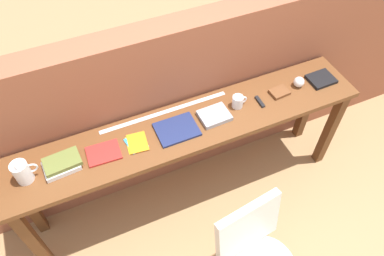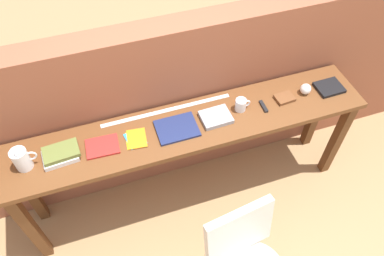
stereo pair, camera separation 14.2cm
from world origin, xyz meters
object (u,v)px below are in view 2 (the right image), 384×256
(pamphlet_pile_colourful, at_px, (136,139))
(sports_ball_small, at_px, (306,89))
(leather_journal_brown, at_px, (285,98))
(pitcher_white, at_px, (22,159))
(mug, at_px, (241,105))
(book_open_centre, at_px, (177,128))
(multitool_folded, at_px, (264,106))
(book_stack_leftmost, at_px, (61,154))
(book_repair_rightmost, at_px, (329,87))
(magazine_cycling, at_px, (102,146))

(pamphlet_pile_colourful, distance_m, sports_ball_small, 1.25)
(sports_ball_small, bearing_deg, leather_journal_brown, -176.35)
(pitcher_white, relative_size, mug, 1.67)
(book_open_centre, bearing_deg, mug, 4.32)
(multitool_folded, bearing_deg, sports_ball_small, 5.55)
(book_stack_leftmost, xyz_separation_m, book_repair_rightmost, (1.91, 0.00, -0.02))
(magazine_cycling, distance_m, book_open_centre, 0.49)
(pamphlet_pile_colourful, height_order, multitool_folded, multitool_folded)
(book_stack_leftmost, height_order, book_open_centre, book_stack_leftmost)
(book_stack_leftmost, xyz_separation_m, sports_ball_small, (1.72, 0.02, 0.01))
(pitcher_white, xyz_separation_m, book_open_centre, (0.97, -0.01, -0.07))
(book_open_centre, bearing_deg, book_repair_rightmost, 0.97)
(multitool_folded, relative_size, book_repair_rightmost, 0.58)
(magazine_cycling, relative_size, leather_journal_brown, 1.60)
(sports_ball_small, bearing_deg, book_repair_rightmost, -5.57)
(book_repair_rightmost, bearing_deg, mug, 177.36)
(sports_ball_small, bearing_deg, multitool_folded, -174.45)
(leather_journal_brown, height_order, sports_ball_small, sports_ball_small)
(mug, bearing_deg, pamphlet_pile_colourful, -177.70)
(book_repair_rightmost, bearing_deg, book_open_centre, 179.65)
(magazine_cycling, height_order, sports_ball_small, sports_ball_small)
(pamphlet_pile_colourful, height_order, book_repair_rightmost, book_repair_rightmost)
(multitool_folded, height_order, book_repair_rightmost, book_repair_rightmost)
(magazine_cycling, xyz_separation_m, book_repair_rightmost, (1.66, 0.00, 0.00))
(book_open_centre, distance_m, sports_ball_small, 0.97)
(pamphlet_pile_colourful, distance_m, book_repair_rightmost, 1.44)
(magazine_cycling, distance_m, pamphlet_pile_colourful, 0.22)
(book_open_centre, height_order, book_repair_rightmost, book_repair_rightmost)
(pitcher_white, xyz_separation_m, pamphlet_pile_colourful, (0.69, -0.01, -0.07))
(sports_ball_small, bearing_deg, pamphlet_pile_colourful, -178.65)
(book_repair_rightmost, bearing_deg, multitool_folded, -179.46)
(book_stack_leftmost, bearing_deg, pamphlet_pile_colourful, -1.05)
(leather_journal_brown, relative_size, book_repair_rightmost, 0.69)
(magazine_cycling, xyz_separation_m, leather_journal_brown, (1.30, 0.01, 0.00))
(pamphlet_pile_colourful, relative_size, multitool_folded, 1.57)
(book_open_centre, relative_size, multitool_folded, 2.47)
(magazine_cycling, relative_size, sports_ball_small, 2.68)
(book_open_centre, height_order, multitool_folded, book_open_centre)
(multitool_folded, distance_m, sports_ball_small, 0.34)
(book_stack_leftmost, bearing_deg, book_repair_rightmost, 0.07)
(magazine_cycling, relative_size, mug, 1.89)
(leather_journal_brown, height_order, book_repair_rightmost, same)
(leather_journal_brown, xyz_separation_m, book_repair_rightmost, (0.36, -0.01, 0.00))
(book_stack_leftmost, height_order, sports_ball_small, sports_ball_small)
(pitcher_white, distance_m, book_open_centre, 0.97)
(magazine_cycling, height_order, multitool_folded, multitool_folded)
(pitcher_white, relative_size, leather_journal_brown, 1.41)
(book_open_centre, bearing_deg, pitcher_white, 179.50)
(book_stack_leftmost, distance_m, leather_journal_brown, 1.55)
(pamphlet_pile_colourful, relative_size, sports_ball_small, 2.22)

